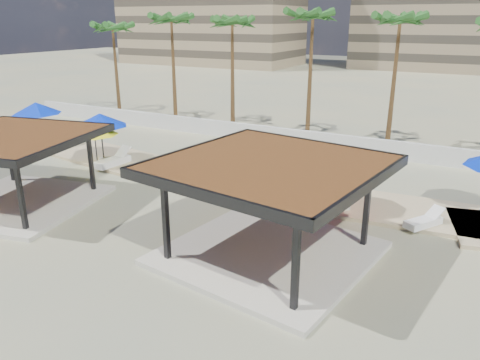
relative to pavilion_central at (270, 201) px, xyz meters
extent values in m
plane|color=tan|center=(-2.38, -0.60, -2.22)|extent=(200.00, 200.00, 0.00)
cube|color=#C6B284|center=(-14.38, 6.90, -2.16)|extent=(16.40, 6.19, 0.24)
cube|color=#C6B284|center=(-0.38, 6.40, -2.16)|extent=(16.24, 5.11, 0.24)
cube|color=silver|center=(-2.38, 15.40, -1.62)|extent=(56.00, 0.30, 1.20)
cube|color=beige|center=(0.00, 0.00, -2.12)|extent=(7.92, 7.92, 0.21)
cube|color=black|center=(-3.00, -2.26, -0.42)|extent=(0.22, 0.22, 3.18)
cube|color=black|center=(-2.26, 3.00, -0.42)|extent=(0.22, 0.22, 3.18)
cube|color=black|center=(2.26, -3.00, -0.42)|extent=(0.22, 0.22, 3.18)
cube|color=black|center=(3.00, 2.26, -0.42)|extent=(0.22, 0.22, 3.18)
cube|color=brown|center=(0.00, 0.00, 1.32)|extent=(8.16, 8.16, 0.30)
cube|color=black|center=(-0.51, -3.57, 1.32)|extent=(7.27, 1.15, 0.36)
cube|color=black|center=(0.51, 3.57, 1.32)|extent=(7.27, 1.15, 0.36)
cube|color=black|center=(-3.57, 0.51, 1.32)|extent=(1.15, 7.27, 0.36)
cube|color=black|center=(3.57, -0.51, 1.32)|extent=(1.15, 7.27, 0.36)
cube|color=beige|center=(-12.69, -1.10, -2.12)|extent=(7.76, 7.76, 0.20)
cube|color=black|center=(-15.63, 0.82, -0.54)|extent=(0.21, 0.21, 2.98)
cube|color=black|center=(-9.75, -3.02, -0.54)|extent=(0.21, 0.21, 2.98)
cube|color=black|center=(-10.77, 1.84, -0.54)|extent=(0.21, 0.21, 2.98)
cube|color=brown|center=(-12.69, -1.10, 1.09)|extent=(8.00, 8.00, 0.28)
cube|color=black|center=(-13.38, 2.20, 1.09)|extent=(6.73, 1.52, 0.34)
cube|color=black|center=(-9.38, -0.41, 1.09)|extent=(1.52, 6.73, 0.34)
cylinder|color=beige|center=(-20.88, 6.95, -1.98)|extent=(0.56, 0.56, 0.13)
cylinder|color=#262628|center=(-20.88, 6.95, -0.70)|extent=(0.08, 0.08, 2.70)
cone|color=#042ACF|center=(-20.88, 6.95, 0.46)|extent=(4.00, 4.00, 0.79)
cylinder|color=beige|center=(-13.82, 5.20, -1.99)|extent=(0.48, 0.48, 0.12)
cylinder|color=#262628|center=(-13.82, 5.20, -0.89)|extent=(0.07, 0.07, 2.31)
cone|color=#FDF319|center=(-13.82, 5.20, 0.11)|extent=(2.83, 2.83, 0.67)
cylinder|color=beige|center=(1.32, 5.48, -1.98)|extent=(0.50, 0.50, 0.12)
cylinder|color=#262628|center=(1.32, 5.48, -0.85)|extent=(0.07, 0.07, 2.39)
cone|color=red|center=(1.32, 5.48, 0.17)|extent=(3.77, 3.77, 0.70)
cylinder|color=beige|center=(-14.14, 6.06, -1.98)|extent=(0.56, 0.56, 0.14)
cylinder|color=#262628|center=(-14.14, 6.06, -0.69)|extent=(0.08, 0.08, 2.70)
cone|color=#042ACF|center=(-14.14, 6.06, 0.47)|extent=(4.20, 4.20, 0.79)
cube|color=white|center=(-12.91, 5.52, -1.88)|extent=(0.98, 2.36, 0.32)
cube|color=white|center=(-12.91, 5.52, -1.69)|extent=(0.98, 2.36, 0.07)
cube|color=white|center=(-12.84, 6.41, -1.41)|extent=(0.82, 0.85, 0.58)
cube|color=white|center=(4.76, 5.20, -1.92)|extent=(1.46, 1.82, 0.25)
cube|color=white|center=(4.76, 5.20, -1.77)|extent=(1.46, 1.82, 0.05)
cube|color=white|center=(5.13, 5.78, -1.56)|extent=(0.81, 0.82, 0.45)
cone|color=brown|center=(-23.38, 17.70, 1.74)|extent=(0.36, 0.36, 7.94)
ellipsoid|color=#245A20|center=(-23.38, 17.70, 5.46)|extent=(3.00, 3.00, 1.80)
cone|color=brown|center=(-17.38, 18.10, 2.09)|extent=(0.36, 0.36, 8.63)
ellipsoid|color=#245A20|center=(-17.38, 18.10, 6.16)|extent=(3.00, 3.00, 1.80)
cone|color=brown|center=(-11.38, 17.50, 1.99)|extent=(0.36, 0.36, 8.43)
ellipsoid|color=#245A20|center=(-11.38, 17.50, 5.96)|extent=(3.00, 3.00, 1.80)
cone|color=brown|center=(-5.38, 18.30, 2.22)|extent=(0.36, 0.36, 8.89)
ellipsoid|color=#245A20|center=(-5.38, 18.30, 6.42)|extent=(3.00, 3.00, 1.80)
cone|color=brown|center=(0.62, 17.80, 2.10)|extent=(0.36, 0.36, 8.64)
ellipsoid|color=#245A20|center=(0.62, 17.80, 6.17)|extent=(3.00, 3.00, 1.80)
camera|label=1|loc=(6.58, -14.37, 6.24)|focal=35.00mm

